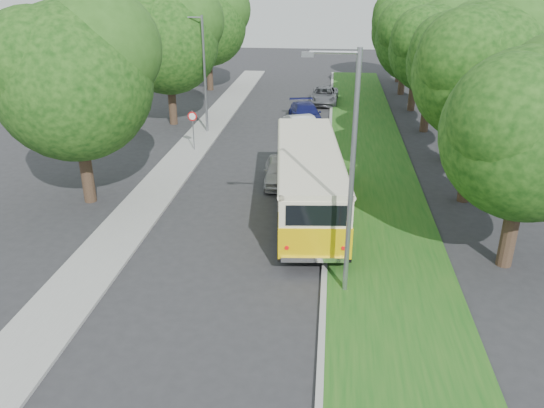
# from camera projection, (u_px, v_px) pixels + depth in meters

# --- Properties ---
(ground) EXTENTS (120.00, 120.00, 0.00)m
(ground) POSITION_uv_depth(u_px,v_px,m) (232.00, 250.00, 20.59)
(ground) COLOR #29292B
(ground) RESTS_ON ground
(curb) EXTENTS (0.20, 70.00, 0.15)m
(curb) POSITION_uv_depth(u_px,v_px,m) (327.00, 202.00, 24.75)
(curb) COLOR gray
(curb) RESTS_ON ground
(grass_verge) EXTENTS (4.50, 70.00, 0.13)m
(grass_verge) POSITION_uv_depth(u_px,v_px,m) (378.00, 204.00, 24.51)
(grass_verge) COLOR #185115
(grass_verge) RESTS_ON ground
(sidewalk) EXTENTS (2.20, 70.00, 0.12)m
(sidewalk) POSITION_uv_depth(u_px,v_px,m) (153.00, 194.00, 25.61)
(sidewalk) COLOR gray
(sidewalk) RESTS_ON ground
(treeline) EXTENTS (24.27, 41.91, 9.46)m
(treeline) POSITION_uv_depth(u_px,v_px,m) (327.00, 39.00, 34.28)
(treeline) COLOR #332319
(treeline) RESTS_ON ground
(lamppost_near) EXTENTS (1.71, 0.16, 8.00)m
(lamppost_near) POSITION_uv_depth(u_px,v_px,m) (349.00, 170.00, 16.14)
(lamppost_near) COLOR gray
(lamppost_near) RESTS_ON ground
(lamppost_far) EXTENTS (1.71, 0.16, 7.50)m
(lamppost_far) POSITION_uv_depth(u_px,v_px,m) (203.00, 71.00, 33.99)
(lamppost_far) COLOR gray
(lamppost_far) RESTS_ON ground
(warning_sign) EXTENTS (0.56, 0.10, 2.50)m
(warning_sign) POSITION_uv_depth(u_px,v_px,m) (193.00, 124.00, 31.27)
(warning_sign) COLOR gray
(warning_sign) RESTS_ON ground
(vintage_bus) EXTENTS (3.70, 10.68, 3.11)m
(vintage_bus) POSITION_uv_depth(u_px,v_px,m) (308.00, 182.00, 22.99)
(vintage_bus) COLOR #E8BB07
(vintage_bus) RESTS_ON ground
(car_silver) EXTENTS (1.86, 3.94, 1.30)m
(car_silver) POSITION_uv_depth(u_px,v_px,m) (279.00, 171.00, 26.91)
(car_silver) COLOR #A3A3A8
(car_silver) RESTS_ON ground
(car_white) EXTENTS (3.07, 4.68, 1.46)m
(car_white) POSITION_uv_depth(u_px,v_px,m) (303.00, 128.00, 33.94)
(car_white) COLOR white
(car_white) RESTS_ON ground
(car_blue) EXTENTS (3.01, 5.26, 1.44)m
(car_blue) POSITION_uv_depth(u_px,v_px,m) (306.00, 114.00, 37.36)
(car_blue) COLOR navy
(car_blue) RESTS_ON ground
(car_grey) EXTENTS (2.34, 4.72, 1.29)m
(car_grey) POSITION_uv_depth(u_px,v_px,m) (324.00, 96.00, 43.43)
(car_grey) COLOR slate
(car_grey) RESTS_ON ground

